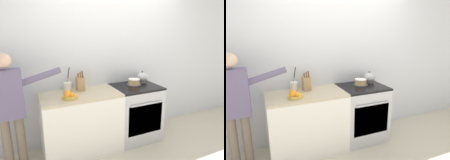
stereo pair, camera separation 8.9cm
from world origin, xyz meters
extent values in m
plane|color=beige|center=(0.00, 0.00, 0.00)|extent=(16.00, 16.00, 0.00)
cube|color=silver|center=(0.00, 0.63, 1.30)|extent=(8.00, 0.04, 2.60)
cube|color=white|center=(-0.63, 0.31, 0.43)|extent=(1.09, 0.61, 0.85)
cube|color=#BCAD8E|center=(-0.63, 0.31, 0.87)|extent=(1.09, 0.61, 0.03)
cube|color=#B7BABF|center=(0.27, 0.31, 0.43)|extent=(0.71, 0.61, 0.86)
cube|color=black|center=(0.27, 0.01, 0.45)|extent=(0.58, 0.01, 0.47)
cylinder|color=#B7BABF|center=(0.27, -0.02, 0.70)|extent=(0.53, 0.02, 0.02)
cube|color=black|center=(0.27, 0.31, 0.87)|extent=(0.71, 0.61, 0.03)
cylinder|color=#4C4C51|center=(0.27, 0.37, 0.89)|extent=(0.23, 0.23, 0.01)
cylinder|color=tan|center=(0.27, 0.37, 0.92)|extent=(0.18, 0.18, 0.04)
cylinder|color=tan|center=(0.27, 0.37, 0.96)|extent=(0.18, 0.18, 0.04)
cylinder|color=white|center=(0.27, 0.37, 0.98)|extent=(0.18, 0.18, 0.01)
cylinder|color=#B7BABF|center=(0.49, 0.47, 0.89)|extent=(0.13, 0.13, 0.01)
ellipsoid|color=#B7BABF|center=(0.49, 0.47, 0.97)|extent=(0.19, 0.19, 0.16)
cone|color=#B7BABF|center=(0.58, 0.47, 1.00)|extent=(0.09, 0.04, 0.08)
sphere|color=black|center=(0.49, 0.47, 1.06)|extent=(0.02, 0.02, 0.02)
cube|color=tan|center=(-0.58, 0.44, 0.99)|extent=(0.10, 0.14, 0.20)
cylinder|color=brown|center=(-0.61, 0.41, 1.12)|extent=(0.01, 0.03, 0.07)
cylinder|color=brown|center=(-0.58, 0.41, 1.13)|extent=(0.01, 0.04, 0.09)
cylinder|color=brown|center=(-0.55, 0.41, 1.13)|extent=(0.01, 0.04, 0.09)
cylinder|color=brown|center=(-0.61, 0.44, 1.12)|extent=(0.01, 0.03, 0.06)
cylinder|color=brown|center=(-0.58, 0.44, 1.12)|extent=(0.01, 0.03, 0.07)
cylinder|color=brown|center=(-0.55, 0.44, 1.13)|extent=(0.01, 0.04, 0.09)
cylinder|color=silver|center=(-0.75, 0.51, 0.95)|extent=(0.11, 0.11, 0.12)
cylinder|color=#B7BABF|center=(-0.74, 0.53, 1.05)|extent=(0.04, 0.02, 0.23)
cylinder|color=black|center=(-0.74, 0.53, 1.08)|extent=(0.06, 0.05, 0.30)
cylinder|color=gold|center=(-0.80, 0.17, 0.91)|extent=(0.20, 0.20, 0.04)
sphere|color=orange|center=(-0.83, 0.21, 0.95)|extent=(0.08, 0.08, 0.08)
sphere|color=orange|center=(-0.78, 0.13, 0.95)|extent=(0.07, 0.07, 0.07)
sphere|color=orange|center=(-0.81, 0.17, 0.95)|extent=(0.08, 0.08, 0.08)
sphere|color=orange|center=(-0.81, 0.15, 0.95)|extent=(0.07, 0.07, 0.07)
sphere|color=orange|center=(-0.84, 0.14, 0.95)|extent=(0.08, 0.08, 0.08)
cylinder|color=#7A6B5B|center=(-1.59, 0.29, 0.36)|extent=(0.11, 0.11, 0.72)
cylinder|color=#7A6B5B|center=(-1.43, 0.29, 0.36)|extent=(0.11, 0.11, 0.72)
cube|color=slate|center=(-1.51, 0.29, 1.01)|extent=(0.34, 0.20, 0.59)
cylinder|color=slate|center=(-1.12, 0.29, 1.19)|extent=(0.51, 0.08, 0.21)
sphere|color=beige|center=(-1.51, 0.29, 1.41)|extent=(0.17, 0.17, 0.17)
camera|label=1|loc=(-1.33, -2.26, 1.78)|focal=32.00mm
camera|label=2|loc=(-1.25, -2.29, 1.78)|focal=32.00mm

